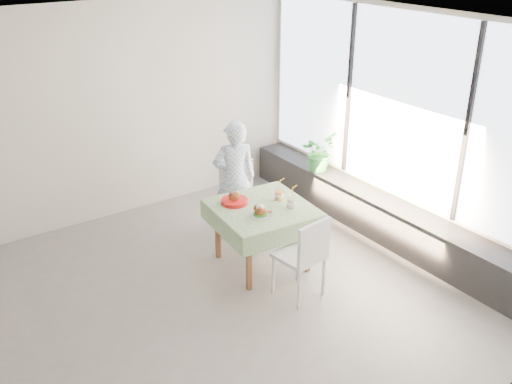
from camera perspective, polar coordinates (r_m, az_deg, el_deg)
floor at (r=6.01m, az=-6.94°, el=-11.69°), size 6.00×6.00×0.00m
ceiling at (r=4.90m, az=-8.66°, el=15.68°), size 6.00×6.00×0.00m
wall_back at (r=7.48m, az=-16.72°, el=7.04°), size 6.00×0.02×2.80m
wall_front at (r=3.55m, az=11.93°, el=-13.18°), size 6.00×0.02×2.80m
wall_right at (r=7.07m, az=14.46°, el=6.28°), size 0.02×5.00×2.80m
window_pane at (r=6.97m, az=14.51°, el=8.18°), size 0.01×4.80×2.18m
window_ledge at (r=7.36m, az=12.48°, el=-2.48°), size 0.40×4.80×0.50m
cafe_table at (r=6.48m, az=0.62°, el=-3.71°), size 1.13×1.13×0.74m
chair_far at (r=7.26m, az=-1.87°, el=-1.97°), size 0.59×0.59×0.92m
chair_near at (r=6.06m, az=4.39°, el=-7.88°), size 0.49×0.49×0.93m
diner at (r=7.05m, az=-2.15°, el=1.34°), size 0.63×0.52×1.49m
main_dish at (r=6.13m, az=0.54°, el=-2.00°), size 0.28×0.28×0.14m
juice_cup_orange at (r=6.49m, az=2.31°, el=-0.22°), size 0.10×0.10×0.29m
juice_cup_lemonade at (r=6.32m, az=3.56°, el=-0.99°), size 0.10×0.10×0.29m
second_dish at (r=6.41m, az=-2.18°, el=-0.79°), size 0.30×0.30×0.14m
potted_plant at (r=7.90m, az=6.30°, el=4.03°), size 0.61×0.58×0.54m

